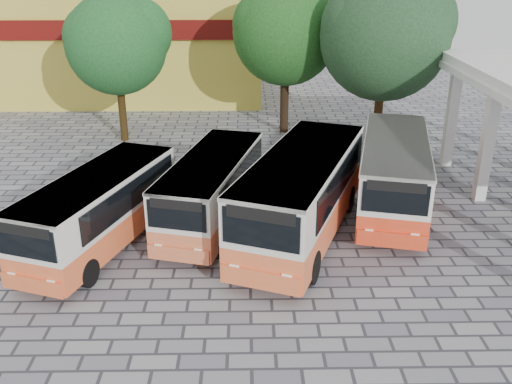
{
  "coord_description": "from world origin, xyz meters",
  "views": [
    {
      "loc": [
        -1.97,
        -15.83,
        9.65
      ],
      "look_at": [
        -1.63,
        3.54,
        1.5
      ],
      "focal_mm": 40.0,
      "sensor_mm": 36.0,
      "label": 1
    }
  ],
  "objects_px": {
    "bus_centre_left": "(212,187)",
    "bus_centre_right": "(302,192)",
    "bus_far_right": "(394,171)",
    "bus_far_left": "(99,207)"
  },
  "relations": [
    {
      "from": "bus_centre_left",
      "to": "bus_centre_right",
      "type": "distance_m",
      "value": 3.51
    },
    {
      "from": "bus_far_left",
      "to": "bus_centre_right",
      "type": "bearing_deg",
      "value": 23.81
    },
    {
      "from": "bus_far_left",
      "to": "bus_far_right",
      "type": "relative_size",
      "value": 0.92
    },
    {
      "from": "bus_far_left",
      "to": "bus_far_right",
      "type": "xyz_separation_m",
      "value": [
        10.94,
        2.98,
        0.15
      ]
    },
    {
      "from": "bus_centre_right",
      "to": "bus_far_right",
      "type": "xyz_separation_m",
      "value": [
        3.88,
        2.41,
        -0.14
      ]
    },
    {
      "from": "bus_centre_left",
      "to": "bus_centre_right",
      "type": "xyz_separation_m",
      "value": [
        3.26,
        -1.26,
        0.3
      ]
    },
    {
      "from": "bus_centre_left",
      "to": "bus_far_right",
      "type": "height_order",
      "value": "bus_far_right"
    },
    {
      "from": "bus_centre_left",
      "to": "bus_far_right",
      "type": "distance_m",
      "value": 7.24
    },
    {
      "from": "bus_centre_right",
      "to": "bus_far_right",
      "type": "distance_m",
      "value": 4.57
    },
    {
      "from": "bus_far_right",
      "to": "bus_centre_left",
      "type": "bearing_deg",
      "value": -157.31
    }
  ]
}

